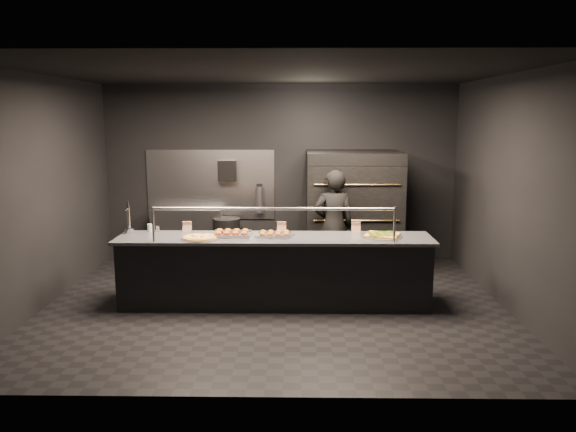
% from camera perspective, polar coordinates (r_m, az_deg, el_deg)
% --- Properties ---
extents(room, '(6.04, 6.00, 3.00)m').
position_cam_1_polar(room, '(7.25, -1.57, 2.41)').
color(room, black).
rests_on(room, ground).
extents(service_counter, '(4.10, 0.78, 1.37)m').
position_cam_1_polar(service_counter, '(7.41, -1.37, -5.57)').
color(service_counter, black).
rests_on(service_counter, ground).
extents(pizza_oven, '(1.50, 1.23, 1.91)m').
position_cam_1_polar(pizza_oven, '(9.20, 6.58, 0.65)').
color(pizza_oven, black).
rests_on(pizza_oven, ground).
extents(prep_shelf, '(1.20, 0.35, 0.90)m').
position_cam_1_polar(prep_shelf, '(9.84, -10.18, -1.88)').
color(prep_shelf, '#99999E').
rests_on(prep_shelf, ground).
extents(towel_dispenser, '(0.30, 0.20, 0.35)m').
position_cam_1_polar(towel_dispenser, '(9.63, -6.21, 4.59)').
color(towel_dispenser, black).
rests_on(towel_dispenser, room).
extents(fire_extinguisher, '(0.14, 0.14, 0.51)m').
position_cam_1_polar(fire_extinguisher, '(9.65, -2.90, 1.71)').
color(fire_extinguisher, '#B2B2B7').
rests_on(fire_extinguisher, room).
extents(beer_tap, '(0.12, 0.18, 0.47)m').
position_cam_1_polar(beer_tap, '(7.77, -15.86, -0.74)').
color(beer_tap, silver).
rests_on(beer_tap, service_counter).
extents(round_pizza, '(0.49, 0.49, 0.03)m').
position_cam_1_polar(round_pizza, '(7.26, -8.94, -2.18)').
color(round_pizza, silver).
rests_on(round_pizza, service_counter).
extents(slider_tray_a, '(0.54, 0.43, 0.08)m').
position_cam_1_polar(slider_tray_a, '(7.40, -5.74, -1.76)').
color(slider_tray_a, silver).
rests_on(slider_tray_a, service_counter).
extents(slider_tray_b, '(0.53, 0.46, 0.07)m').
position_cam_1_polar(slider_tray_b, '(7.32, -1.38, -1.87)').
color(slider_tray_b, silver).
rests_on(slider_tray_b, service_counter).
extents(square_pizza, '(0.53, 0.53, 0.05)m').
position_cam_1_polar(square_pizza, '(7.39, 9.54, -1.95)').
color(square_pizza, silver).
rests_on(square_pizza, service_counter).
extents(condiment_jar, '(0.17, 0.07, 0.11)m').
position_cam_1_polar(condiment_jar, '(7.80, -13.63, -1.22)').
color(condiment_jar, silver).
rests_on(condiment_jar, service_counter).
extents(tent_cards, '(2.40, 0.04, 0.15)m').
position_cam_1_polar(tent_cards, '(7.56, -1.35, -1.12)').
color(tent_cards, white).
rests_on(tent_cards, service_counter).
extents(trash_bin, '(0.46, 0.46, 0.77)m').
position_cam_1_polar(trash_bin, '(9.60, -6.24, -2.49)').
color(trash_bin, black).
rests_on(trash_bin, ground).
extents(worker, '(0.66, 0.47, 1.69)m').
position_cam_1_polar(worker, '(8.45, 4.64, -0.99)').
color(worker, black).
rests_on(worker, ground).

